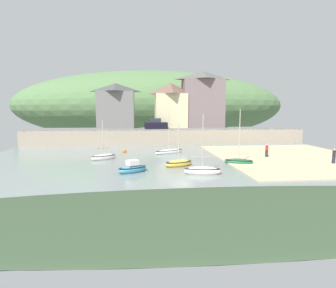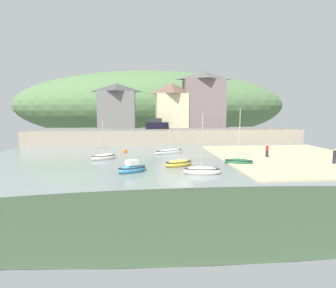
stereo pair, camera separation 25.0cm
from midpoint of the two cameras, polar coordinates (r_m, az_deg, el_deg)
ground at (r=22.22m, az=9.69°, el=-8.02°), size 48.00×41.00×0.61m
quay_seawall at (r=48.14m, az=-0.48°, el=1.65°), size 48.00×9.40×2.40m
hillside_backdrop at (r=85.49m, az=-3.66°, el=7.86°), size 80.00×44.00×20.23m
waterfront_building_left at (r=55.63m, az=-10.77°, el=7.84°), size 7.27×6.09×8.60m
waterfront_building_centre at (r=55.75m, az=0.42°, el=8.06°), size 6.41×6.14×8.75m
waterfront_building_right at (r=56.84m, az=6.98°, el=9.16°), size 8.28×5.66×11.12m
dinghy_open_wooden at (r=31.51m, az=14.11°, el=-3.45°), size 3.30×2.14×6.13m
motorboat_with_cabin at (r=29.30m, az=1.97°, el=-4.00°), size 3.43×2.52×4.66m
sailboat_blue_trim at (r=33.92m, az=-13.33°, el=-2.64°), size 3.12×2.38×4.86m
sailboat_nearest_shore at (r=26.61m, az=-7.56°, el=-5.06°), size 3.17×2.54×1.38m
rowboat_small_beached at (r=25.90m, az=6.81°, el=-5.46°), size 3.56×1.54×5.76m
sailboat_white_hull at (r=37.75m, az=0.05°, el=-1.52°), size 4.32×2.98×5.69m
parked_car_near_slipway at (r=51.07m, az=-2.69°, el=4.04°), size 4.26×2.13×1.95m
person_on_slipway at (r=36.34m, az=19.46°, el=-1.12°), size 0.34×0.34×1.62m
person_near_water at (r=35.04m, az=30.80°, el=-2.01°), size 0.34×0.34×1.62m
mooring_buoy at (r=39.10m, az=-9.16°, el=-1.44°), size 0.60×0.60×0.60m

